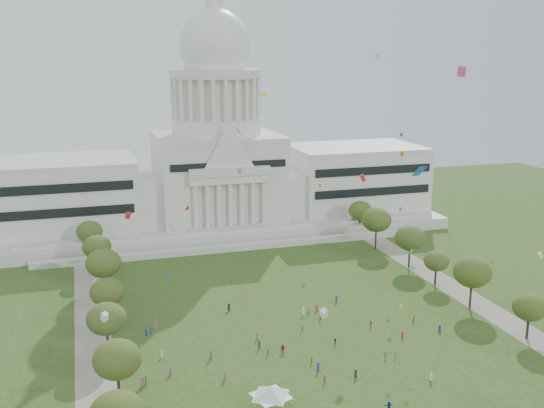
% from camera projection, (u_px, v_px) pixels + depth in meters
% --- Properties ---
extents(ground, '(400.00, 400.00, 0.00)m').
position_uv_depth(ground, '(335.00, 363.00, 132.76)').
color(ground, '#2D4A19').
rests_on(ground, ground).
extents(capitol, '(160.00, 64.50, 91.30)m').
position_uv_depth(capitol, '(218.00, 167.00, 233.29)').
color(capitol, beige).
rests_on(capitol, ground).
extents(path_left, '(8.00, 160.00, 0.04)m').
position_uv_depth(path_left, '(93.00, 333.00, 147.08)').
color(path_left, gray).
rests_on(path_left, ground).
extents(path_right, '(8.00, 160.00, 0.04)m').
position_uv_depth(path_right, '(455.00, 289.00, 174.27)').
color(path_right, gray).
rests_on(path_right, ground).
extents(row_tree_l_1, '(8.86, 8.86, 12.59)m').
position_uv_depth(row_tree_l_1, '(117.00, 359.00, 115.45)').
color(row_tree_l_1, black).
rests_on(row_tree_l_1, ground).
extents(row_tree_r_1, '(7.58, 7.58, 10.78)m').
position_uv_depth(row_tree_r_1, '(530.00, 307.00, 142.45)').
color(row_tree_r_1, black).
rests_on(row_tree_r_1, ground).
extents(row_tree_l_2, '(8.42, 8.42, 11.97)m').
position_uv_depth(row_tree_l_2, '(106.00, 319.00, 134.14)').
color(row_tree_l_2, black).
rests_on(row_tree_l_2, ground).
extents(row_tree_r_2, '(9.55, 9.55, 13.58)m').
position_uv_depth(row_tree_r_2, '(472.00, 272.00, 159.26)').
color(row_tree_r_2, black).
rests_on(row_tree_r_2, ground).
extents(row_tree_l_3, '(8.12, 8.12, 11.55)m').
position_uv_depth(row_tree_l_3, '(107.00, 292.00, 149.93)').
color(row_tree_l_3, black).
rests_on(row_tree_l_3, ground).
extents(row_tree_r_3, '(7.01, 7.01, 9.98)m').
position_uv_depth(row_tree_r_3, '(436.00, 261.00, 175.79)').
color(row_tree_r_3, black).
rests_on(row_tree_r_3, ground).
extents(row_tree_l_4, '(9.29, 9.29, 13.21)m').
position_uv_depth(row_tree_l_4, '(103.00, 263.00, 166.88)').
color(row_tree_l_4, black).
rests_on(row_tree_l_4, ground).
extents(row_tree_r_4, '(9.19, 9.19, 13.06)m').
position_uv_depth(row_tree_r_4, '(410.00, 238.00, 189.85)').
color(row_tree_r_4, black).
rests_on(row_tree_r_4, ground).
extents(row_tree_l_5, '(8.33, 8.33, 11.85)m').
position_uv_depth(row_tree_l_5, '(97.00, 247.00, 184.08)').
color(row_tree_l_5, black).
rests_on(row_tree_l_5, ground).
extents(row_tree_r_5, '(9.82, 9.82, 13.96)m').
position_uv_depth(row_tree_r_5, '(377.00, 220.00, 208.09)').
color(row_tree_r_5, black).
rests_on(row_tree_r_5, ground).
extents(row_tree_l_6, '(8.19, 8.19, 11.64)m').
position_uv_depth(row_tree_l_6, '(89.00, 231.00, 200.52)').
color(row_tree_l_6, black).
rests_on(row_tree_l_6, ground).
extents(row_tree_r_6, '(8.42, 8.42, 11.97)m').
position_uv_depth(row_tree_r_6, '(360.00, 211.00, 225.81)').
color(row_tree_r_6, black).
rests_on(row_tree_r_6, ground).
extents(event_tent, '(10.19, 10.19, 4.64)m').
position_uv_depth(event_tent, '(271.00, 391.00, 114.99)').
color(event_tent, '#4C4C4C').
rests_on(event_tent, ground).
extents(person_0, '(0.90, 1.03, 1.77)m').
position_uv_depth(person_0, '(440.00, 328.00, 147.49)').
color(person_0, navy).
rests_on(person_0, ground).
extents(person_2, '(0.94, 0.85, 1.64)m').
position_uv_depth(person_2, '(414.00, 319.00, 152.86)').
color(person_2, olive).
rests_on(person_2, ground).
extents(person_3, '(0.98, 1.07, 1.49)m').
position_uv_depth(person_3, '(385.00, 355.00, 134.69)').
color(person_3, '#33723F').
rests_on(person_3, ground).
extents(person_4, '(0.60, 0.96, 1.54)m').
position_uv_depth(person_4, '(335.00, 341.00, 141.42)').
color(person_4, '#26262B').
rests_on(person_4, ground).
extents(person_5, '(1.92, 1.39, 1.93)m').
position_uv_depth(person_5, '(283.00, 349.00, 137.23)').
color(person_5, '#B21E1E').
rests_on(person_5, ground).
extents(person_6, '(0.72, 1.00, 1.91)m').
position_uv_depth(person_6, '(431.00, 377.00, 125.43)').
color(person_6, silver).
rests_on(person_6, ground).
extents(person_7, '(0.68, 0.58, 1.59)m').
position_uv_depth(person_7, '(325.00, 379.00, 124.94)').
color(person_7, '#B21E1E').
rests_on(person_7, ground).
extents(person_8, '(0.96, 0.67, 1.85)m').
position_uv_depth(person_8, '(259.00, 344.00, 139.31)').
color(person_8, navy).
rests_on(person_8, ground).
extents(person_9, '(0.99, 1.04, 1.47)m').
position_uv_depth(person_9, '(395.00, 354.00, 135.40)').
color(person_9, '#994C8C').
rests_on(person_9, ground).
extents(person_10, '(0.72, 1.11, 1.77)m').
position_uv_depth(person_10, '(371.00, 324.00, 150.14)').
color(person_10, olive).
rests_on(person_10, ground).
extents(person_11, '(1.81, 1.02, 1.84)m').
position_uv_depth(person_11, '(389.00, 406.00, 115.06)').
color(person_11, navy).
rests_on(person_11, ground).
extents(distant_crowd, '(59.22, 40.90, 1.93)m').
position_uv_depth(distant_crowd, '(251.00, 339.00, 142.01)').
color(distant_crowd, '#33723F').
rests_on(distant_crowd, ground).
extents(kite_swarm, '(98.82, 108.78, 58.78)m').
position_uv_depth(kite_swarm, '(330.00, 213.00, 134.74)').
color(kite_swarm, blue).
rests_on(kite_swarm, ground).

